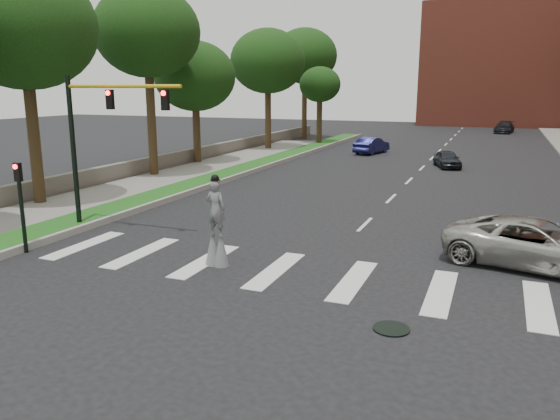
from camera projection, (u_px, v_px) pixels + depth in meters
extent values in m
plane|color=black|center=(303.00, 286.00, 16.19)|extent=(160.00, 160.00, 0.00)
cube|color=#195217|center=(244.00, 169.00, 38.45)|extent=(2.00, 60.00, 0.25)
cube|color=#989893|center=(257.00, 170.00, 38.06)|extent=(0.20, 60.00, 0.28)
cube|color=slate|center=(118.00, 191.00, 30.49)|extent=(4.00, 60.00, 0.18)
cube|color=#605A52|center=(191.00, 156.00, 42.16)|extent=(0.50, 56.00, 1.10)
cylinder|color=black|center=(391.00, 329.00, 13.29)|extent=(0.90, 0.90, 0.04)
cube|color=#9E4431|center=(513.00, 65.00, 82.63)|extent=(26.00, 14.00, 18.00)
cylinder|color=black|center=(74.00, 154.00, 22.22)|extent=(0.20, 0.20, 6.20)
cylinder|color=gold|center=(122.00, 86.00, 20.68)|extent=(5.20, 0.14, 0.14)
cube|color=black|center=(110.00, 100.00, 21.01)|extent=(0.28, 0.18, 0.75)
cylinder|color=#FF0C0C|center=(108.00, 93.00, 20.86)|extent=(0.18, 0.06, 0.18)
cube|color=black|center=(165.00, 100.00, 20.10)|extent=(0.28, 0.18, 0.75)
cylinder|color=#FF0C0C|center=(163.00, 93.00, 19.95)|extent=(0.18, 0.06, 0.18)
cylinder|color=black|center=(22.00, 212.00, 19.15)|extent=(0.14, 0.14, 3.00)
cube|color=black|center=(18.00, 172.00, 18.84)|extent=(0.25, 0.16, 0.65)
cylinder|color=#FF0C0C|center=(15.00, 167.00, 18.71)|extent=(0.16, 0.05, 0.16)
cylinder|color=#362615|center=(221.00, 252.00, 17.92)|extent=(0.07, 0.07, 0.97)
cylinder|color=#362615|center=(213.00, 251.00, 18.05)|extent=(0.07, 0.07, 0.97)
cone|color=#5E5E63|center=(221.00, 248.00, 17.90)|extent=(0.52, 0.52, 1.21)
cone|color=#5E5E63|center=(213.00, 247.00, 18.03)|extent=(0.52, 0.52, 1.21)
imported|color=#5E5E63|center=(216.00, 209.00, 17.67)|extent=(0.71, 0.49, 1.89)
sphere|color=black|center=(215.00, 178.00, 17.45)|extent=(0.26, 0.26, 0.26)
cylinder|color=black|center=(215.00, 180.00, 17.46)|extent=(0.34, 0.34, 0.02)
cube|color=yellow|center=(218.00, 192.00, 17.68)|extent=(0.22, 0.05, 0.10)
imported|color=#A8A69F|center=(535.00, 244.00, 17.72)|extent=(6.14, 3.87, 1.58)
imported|color=black|center=(447.00, 159.00, 39.89)|extent=(2.57, 3.93, 1.24)
imported|color=#15174B|center=(372.00, 145.00, 48.24)|extent=(2.50, 4.61, 1.44)
imported|color=black|center=(504.00, 127.00, 69.74)|extent=(2.70, 5.27, 1.46)
cylinder|color=#362615|center=(34.00, 137.00, 26.45)|extent=(0.56, 0.56, 6.80)
ellipsoid|color=black|center=(23.00, 27.00, 25.33)|extent=(6.80, 6.80, 5.78)
cylinder|color=#362615|center=(151.00, 119.00, 35.04)|extent=(0.56, 0.56, 7.48)
ellipsoid|color=black|center=(147.00, 32.00, 33.85)|extent=(6.62, 6.62, 5.62)
cylinder|color=#362615|center=(197.00, 131.00, 41.21)|extent=(0.56, 0.56, 5.04)
ellipsoid|color=black|center=(195.00, 76.00, 40.32)|extent=(6.03, 6.03, 5.12)
cylinder|color=#362615|center=(268.00, 116.00, 50.41)|extent=(0.56, 0.56, 6.36)
ellipsoid|color=black|center=(268.00, 61.00, 49.33)|extent=(6.81, 6.81, 5.79)
cylinder|color=#362615|center=(304.00, 106.00, 61.12)|extent=(0.56, 0.56, 7.33)
ellipsoid|color=black|center=(305.00, 56.00, 59.92)|extent=(7.07, 7.07, 6.01)
cylinder|color=#362615|center=(319.00, 120.00, 55.19)|extent=(0.56, 0.56, 4.99)
ellipsoid|color=black|center=(320.00, 84.00, 54.41)|extent=(4.13, 4.13, 3.51)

